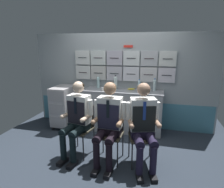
{
  "coord_description": "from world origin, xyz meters",
  "views": [
    {
      "loc": [
        0.86,
        -2.92,
        1.85
      ],
      "look_at": [
        0.07,
        0.22,
        1.05
      ],
      "focal_mm": 30.68,
      "sensor_mm": 36.0,
      "label": 1
    }
  ],
  "objects_px": {
    "crew_member_left": "(77,116)",
    "crew_member_right": "(144,122)",
    "snack_banana": "(131,89)",
    "service_trolley": "(64,105)",
    "folding_chair_center": "(111,128)",
    "crew_member_center": "(109,120)",
    "folding_chair_left": "(82,123)",
    "water_bottle_clear": "(116,83)",
    "folding_chair_right": "(141,130)",
    "coffee_cup_spare": "(147,91)"
  },
  "relations": [
    {
      "from": "crew_member_left",
      "to": "crew_member_right",
      "type": "distance_m",
      "value": 1.11
    },
    {
      "from": "crew_member_left",
      "to": "snack_banana",
      "type": "height_order",
      "value": "crew_member_left"
    },
    {
      "from": "service_trolley",
      "to": "folding_chair_center",
      "type": "height_order",
      "value": "service_trolley"
    },
    {
      "from": "crew_member_right",
      "to": "snack_banana",
      "type": "xyz_separation_m",
      "value": [
        -0.39,
        1.34,
        0.2
      ]
    },
    {
      "from": "service_trolley",
      "to": "crew_member_right",
      "type": "relative_size",
      "value": 0.72
    },
    {
      "from": "crew_member_left",
      "to": "crew_member_right",
      "type": "height_order",
      "value": "crew_member_right"
    },
    {
      "from": "service_trolley",
      "to": "crew_member_center",
      "type": "distance_m",
      "value": 1.86
    },
    {
      "from": "folding_chair_left",
      "to": "water_bottle_clear",
      "type": "relative_size",
      "value": 2.7
    },
    {
      "from": "folding_chair_left",
      "to": "crew_member_left",
      "type": "xyz_separation_m",
      "value": [
        -0.03,
        -0.16,
        0.19
      ]
    },
    {
      "from": "folding_chair_center",
      "to": "snack_banana",
      "type": "bearing_deg",
      "value": 83.35
    },
    {
      "from": "crew_member_left",
      "to": "crew_member_right",
      "type": "bearing_deg",
      "value": -1.32
    },
    {
      "from": "service_trolley",
      "to": "folding_chair_center",
      "type": "bearing_deg",
      "value": -35.77
    },
    {
      "from": "folding_chair_left",
      "to": "water_bottle_clear",
      "type": "distance_m",
      "value": 1.28
    },
    {
      "from": "water_bottle_clear",
      "to": "snack_banana",
      "type": "xyz_separation_m",
      "value": [
        0.35,
        0.04,
        -0.13
      ]
    },
    {
      "from": "water_bottle_clear",
      "to": "snack_banana",
      "type": "relative_size",
      "value": 1.85
    },
    {
      "from": "service_trolley",
      "to": "folding_chair_right",
      "type": "xyz_separation_m",
      "value": [
        1.91,
        -0.99,
        0.03
      ]
    },
    {
      "from": "water_bottle_clear",
      "to": "coffee_cup_spare",
      "type": "xyz_separation_m",
      "value": [
        0.71,
        -0.15,
        -0.11
      ]
    },
    {
      "from": "folding_chair_right",
      "to": "snack_banana",
      "type": "height_order",
      "value": "snack_banana"
    },
    {
      "from": "folding_chair_left",
      "to": "folding_chair_right",
      "type": "relative_size",
      "value": 1.0
    },
    {
      "from": "crew_member_left",
      "to": "snack_banana",
      "type": "relative_size",
      "value": 7.54
    },
    {
      "from": "folding_chair_center",
      "to": "crew_member_left",
      "type": "bearing_deg",
      "value": -171.16
    },
    {
      "from": "folding_chair_right",
      "to": "crew_member_right",
      "type": "bearing_deg",
      "value": -73.72
    },
    {
      "from": "folding_chair_left",
      "to": "coffee_cup_spare",
      "type": "height_order",
      "value": "coffee_cup_spare"
    },
    {
      "from": "snack_banana",
      "to": "coffee_cup_spare",
      "type": "bearing_deg",
      "value": -27.87
    },
    {
      "from": "folding_chair_left",
      "to": "coffee_cup_spare",
      "type": "xyz_separation_m",
      "value": [
        1.05,
        0.97,
        0.44
      ]
    },
    {
      "from": "service_trolley",
      "to": "water_bottle_clear",
      "type": "bearing_deg",
      "value": 7.42
    },
    {
      "from": "snack_banana",
      "to": "crew_member_center",
      "type": "bearing_deg",
      "value": -96.17
    },
    {
      "from": "crew_member_center",
      "to": "service_trolley",
      "type": "bearing_deg",
      "value": 140.13
    },
    {
      "from": "water_bottle_clear",
      "to": "coffee_cup_spare",
      "type": "relative_size",
      "value": 3.61
    },
    {
      "from": "crew_member_left",
      "to": "coffee_cup_spare",
      "type": "bearing_deg",
      "value": 46.24
    },
    {
      "from": "service_trolley",
      "to": "snack_banana",
      "type": "bearing_deg",
      "value": 7.37
    },
    {
      "from": "crew_member_center",
      "to": "crew_member_right",
      "type": "height_order",
      "value": "crew_member_right"
    },
    {
      "from": "service_trolley",
      "to": "folding_chair_center",
      "type": "relative_size",
      "value": 1.11
    },
    {
      "from": "crew_member_right",
      "to": "water_bottle_clear",
      "type": "xyz_separation_m",
      "value": [
        -0.74,
        1.3,
        0.33
      ]
    },
    {
      "from": "service_trolley",
      "to": "folding_chair_left",
      "type": "xyz_separation_m",
      "value": [
        0.87,
        -0.96,
        0.03
      ]
    },
    {
      "from": "crew_member_center",
      "to": "crew_member_left",
      "type": "bearing_deg",
      "value": 173.18
    },
    {
      "from": "coffee_cup_spare",
      "to": "water_bottle_clear",
      "type": "bearing_deg",
      "value": 168.34
    },
    {
      "from": "folding_chair_center",
      "to": "coffee_cup_spare",
      "type": "relative_size",
      "value": 9.76
    },
    {
      "from": "folding_chair_right",
      "to": "snack_banana",
      "type": "distance_m",
      "value": 1.31
    },
    {
      "from": "folding_chair_center",
      "to": "folding_chair_left",
      "type": "bearing_deg",
      "value": 172.95
    },
    {
      "from": "crew_member_center",
      "to": "coffee_cup_spare",
      "type": "distance_m",
      "value": 1.32
    },
    {
      "from": "service_trolley",
      "to": "folding_chair_right",
      "type": "bearing_deg",
      "value": -27.34
    },
    {
      "from": "folding_chair_left",
      "to": "folding_chair_right",
      "type": "distance_m",
      "value": 1.04
    },
    {
      "from": "crew_member_right",
      "to": "water_bottle_clear",
      "type": "relative_size",
      "value": 4.17
    },
    {
      "from": "folding_chair_center",
      "to": "water_bottle_clear",
      "type": "relative_size",
      "value": 2.7
    },
    {
      "from": "folding_chair_left",
      "to": "folding_chair_center",
      "type": "height_order",
      "value": "same"
    },
    {
      "from": "folding_chair_left",
      "to": "coffee_cup_spare",
      "type": "distance_m",
      "value": 1.49
    },
    {
      "from": "folding_chair_center",
      "to": "crew_member_center",
      "type": "bearing_deg",
      "value": -92.42
    },
    {
      "from": "water_bottle_clear",
      "to": "snack_banana",
      "type": "height_order",
      "value": "water_bottle_clear"
    },
    {
      "from": "crew_member_left",
      "to": "service_trolley",
      "type": "bearing_deg",
      "value": 127.22
    }
  ]
}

